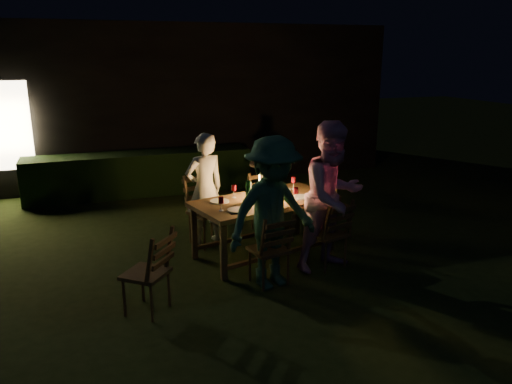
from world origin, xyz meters
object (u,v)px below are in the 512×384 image
object	(u,v)px
person_house_side	(205,189)
chair_far_right	(266,213)
side_table	(266,168)
ice_bucket	(266,157)
lantern	(265,186)
bottle_table	(248,192)
chair_near_right	(328,245)
bottle_bucket_b	(268,153)
dining_table	(264,205)
chair_end	(333,217)
chair_near_left	(270,261)
chair_spare	(148,287)
person_opp_right	(333,197)
person_opp_left	(273,213)
bottle_bucket_a	(264,154)
chair_far_left	(207,223)

from	to	relation	value
person_house_side	chair_far_right	bearing A→B (deg)	177.05
side_table	ice_bucket	xyz separation A→B (m)	(0.00, 0.00, 0.20)
person_house_side	lantern	world-z (taller)	person_house_side
chair_far_right	side_table	distance (m)	1.38
bottle_table	chair_near_right	bearing A→B (deg)	-33.49
bottle_bucket_b	dining_table	bearing A→B (deg)	-111.67
chair_end	side_table	bearing A→B (deg)	171.87
chair_near_left	chair_spare	size ratio (longest dim) A/B	0.97
ice_bucket	person_house_side	bearing A→B (deg)	-135.22
dining_table	chair_near_left	distance (m)	0.99
chair_end	side_table	distance (m)	1.90
chair_near_right	bottle_table	size ratio (longest dim) A/B	3.32
person_opp_right	side_table	xyz separation A→B (m)	(0.17, 2.80, -0.26)
person_opp_left	bottle_bucket_a	bearing A→B (deg)	57.41
chair_near_left	side_table	bearing A→B (deg)	60.05
dining_table	person_house_side	distance (m)	0.94
chair_near_right	chair_far_left	size ratio (longest dim) A/B	0.91
chair_near_right	bottle_bucket_a	size ratio (longest dim) A/B	2.91
lantern	chair_end	bearing A→B (deg)	11.66
bottle_bucket_a	chair_spare	bearing A→B (deg)	-127.84
chair_near_right	chair_near_left	bearing A→B (deg)	178.18
chair_spare	person_opp_left	distance (m)	1.57
chair_far_right	side_table	xyz separation A→B (m)	(0.46, 1.24, 0.41)
lantern	bottle_table	xyz separation A→B (m)	(-0.28, -0.12, -0.02)
chair_far_left	chair_end	world-z (taller)	chair_far_left
chair_end	person_house_side	bearing A→B (deg)	-121.98
chair_near_right	bottle_table	world-z (taller)	bottle_table
chair_far_left	chair_spare	bearing A→B (deg)	37.13
dining_table	person_opp_right	bearing A→B (deg)	-61.24
chair_near_right	person_house_side	xyz separation A→B (m)	(-1.26, 1.32, 0.51)
chair_near_left	bottle_bucket_a	bearing A→B (deg)	60.68
person_opp_left	bottle_bucket_b	bearing A→B (deg)	56.18
chair_near_right	bottle_table	xyz separation A→B (m)	(-0.87, 0.57, 0.63)
person_house_side	person_opp_left	world-z (taller)	person_opp_left
person_opp_right	lantern	world-z (taller)	person_opp_right
chair_far_left	chair_spare	world-z (taller)	chair_far_left
bottle_table	side_table	size ratio (longest dim) A/B	0.37
chair_far_left	chair_far_right	xyz separation A→B (m)	(0.98, 0.24, -0.04)
bottle_bucket_a	ice_bucket	bearing A→B (deg)	38.66
chair_near_left	chair_near_right	size ratio (longest dim) A/B	0.99
chair_near_left	ice_bucket	xyz separation A→B (m)	(1.06, 2.97, 0.60)
side_table	bottle_bucket_b	xyz separation A→B (m)	(0.05, 0.04, 0.25)
lantern	bottle_table	world-z (taller)	lantern
chair_end	lantern	xyz separation A→B (m)	(-1.16, -0.24, 0.64)
chair_far_left	bottle_bucket_b	world-z (taller)	bottle_bucket_b
chair_end	person_opp_right	distance (m)	1.30
person_opp_left	lantern	world-z (taller)	person_opp_left
chair_end	chair_spare	xyz separation A→B (m)	(-2.87, -1.36, -0.01)
chair_far_right	bottle_bucket_b	distance (m)	1.52
person_opp_left	lantern	size ratio (longest dim) A/B	5.03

